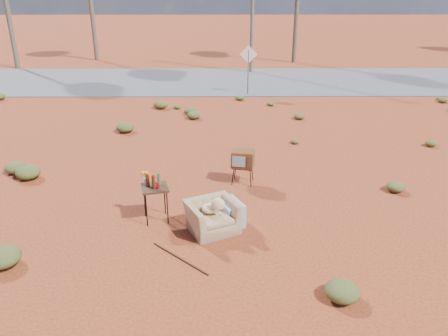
{
  "coord_description": "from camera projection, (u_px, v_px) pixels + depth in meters",
  "views": [
    {
      "loc": [
        0.27,
        -7.74,
        4.64
      ],
      "look_at": [
        0.34,
        1.39,
        0.8
      ],
      "focal_mm": 35.0,
      "sensor_mm": 36.0,
      "label": 1
    }
  ],
  "objects": [
    {
      "name": "scrub_patch",
      "position": [
        184.0,
        149.0,
        12.94
      ],
      "size": [
        17.49,
        8.07,
        0.33
      ],
      "color": "#4B5023",
      "rests_on": "ground"
    },
    {
      "name": "armchair",
      "position": [
        216.0,
        212.0,
        8.84
      ],
      "size": [
        1.27,
        1.16,
        0.85
      ],
      "rotation": [
        0.0,
        0.0,
        0.46
      ],
      "color": "#957651",
      "rests_on": "ground"
    },
    {
      "name": "rusty_bar",
      "position": [
        180.0,
        258.0,
        7.99
      ],
      "size": [
        1.1,
        1.04,
        0.04
      ],
      "primitive_type": "cylinder",
      "rotation": [
        0.0,
        1.57,
        -0.75
      ],
      "color": "#4D2514",
      "rests_on": "ground"
    },
    {
      "name": "road_sign",
      "position": [
        248.0,
        61.0,
        19.42
      ],
      "size": [
        0.78,
        0.06,
        2.19
      ],
      "color": "brown",
      "rests_on": "ground"
    },
    {
      "name": "side_table",
      "position": [
        153.0,
        185.0,
        9.06
      ],
      "size": [
        0.65,
        0.65,
        1.08
      ],
      "rotation": [
        0.0,
        0.0,
        0.25
      ],
      "color": "#3A2315",
      "rests_on": "ground"
    },
    {
      "name": "highway",
      "position": [
        216.0,
        81.0,
        22.75
      ],
      "size": [
        140.0,
        7.0,
        0.04
      ],
      "primitive_type": "cube",
      "color": "#565659",
      "rests_on": "ground"
    },
    {
      "name": "ground",
      "position": [
        208.0,
        230.0,
        8.93
      ],
      "size": [
        140.0,
        140.0,
        0.0
      ],
      "primitive_type": "plane",
      "color": "#983E1E",
      "rests_on": "ground"
    },
    {
      "name": "tv_unit",
      "position": [
        243.0,
        159.0,
        10.83
      ],
      "size": [
        0.61,
        0.53,
        0.87
      ],
      "rotation": [
        0.0,
        0.0,
        -0.19
      ],
      "color": "black",
      "rests_on": "ground"
    }
  ]
}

